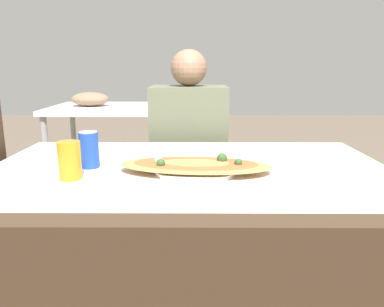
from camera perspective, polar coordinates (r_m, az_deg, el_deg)
dining_table at (r=1.27m, az=-0.53°, el=-5.33°), size 1.38×0.94×0.73m
chair_far_seated at (r=2.08m, az=-0.42°, el=-1.81°), size 0.40×0.40×0.95m
person_seated at (r=1.93m, az=-0.48°, el=1.69°), size 0.38×0.30×1.15m
pizza_main at (r=1.23m, az=0.55°, el=-1.93°), size 0.52×0.27×0.06m
soda_can at (r=1.32m, az=-15.42°, el=0.56°), size 0.07×0.07×0.12m
drink_glass at (r=1.21m, az=-18.14°, el=-1.00°), size 0.07×0.07×0.12m
background_table at (r=3.33m, az=-12.14°, el=6.14°), size 1.10×0.80×0.85m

